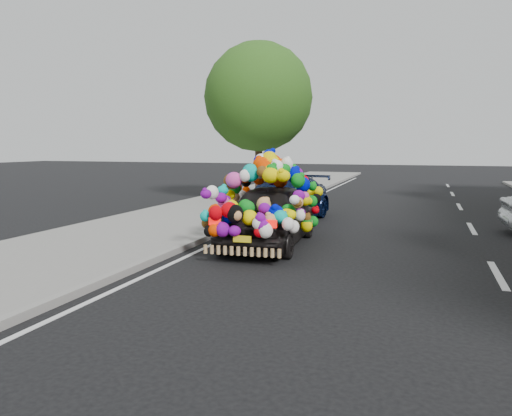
# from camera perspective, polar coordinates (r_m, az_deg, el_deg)

# --- Properties ---
(ground) EXTENTS (100.00, 100.00, 0.00)m
(ground) POSITION_cam_1_polar(r_m,az_deg,el_deg) (9.61, 3.99, -5.91)
(ground) COLOR black
(ground) RESTS_ON ground
(sidewalk) EXTENTS (4.00, 60.00, 0.12)m
(sidewalk) POSITION_cam_1_polar(r_m,az_deg,el_deg) (11.44, -17.37, -3.80)
(sidewalk) COLOR gray
(sidewalk) RESTS_ON ground
(kerb) EXTENTS (0.15, 60.00, 0.13)m
(kerb) POSITION_cam_1_polar(r_m,az_deg,el_deg) (10.43, -8.64, -4.57)
(kerb) COLOR gray
(kerb) RESTS_ON ground
(lane_markings) EXTENTS (6.00, 50.00, 0.01)m
(lane_markings) POSITION_cam_1_polar(r_m,az_deg,el_deg) (9.40, 25.89, -6.88)
(lane_markings) COLOR silver
(lane_markings) RESTS_ON ground
(tree_near_sidewalk) EXTENTS (4.20, 4.20, 6.13)m
(tree_near_sidewalk) POSITION_cam_1_polar(r_m,az_deg,el_deg) (19.65, 0.31, 12.55)
(tree_near_sidewalk) COLOR #332114
(tree_near_sidewalk) RESTS_ON ground
(plush_art_car) EXTENTS (2.13, 4.18, 1.97)m
(plush_art_car) POSITION_cam_1_polar(r_m,az_deg,el_deg) (10.89, 1.49, 0.99)
(plush_art_car) COLOR black
(plush_art_car) RESTS_ON ground
(navy_sedan) EXTENTS (2.23, 4.59, 1.29)m
(navy_sedan) POSITION_cam_1_polar(r_m,az_deg,el_deg) (14.16, 3.09, 0.95)
(navy_sedan) COLOR #061132
(navy_sedan) RESTS_ON ground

